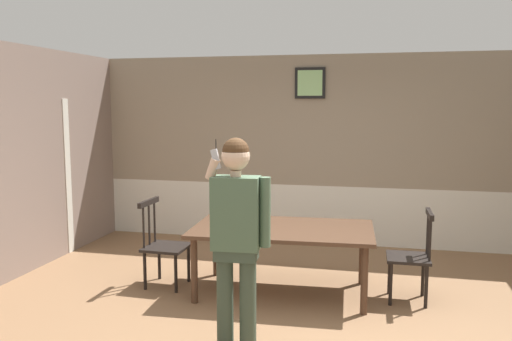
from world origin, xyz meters
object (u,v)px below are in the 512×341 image
(person_figure, at_px, (237,228))
(chair_by_doorway, at_px, (163,245))
(chair_near_window, at_px, (412,256))
(dining_table, at_px, (283,234))

(person_figure, bearing_deg, chair_by_doorway, -50.71)
(chair_by_doorway, xyz_separation_m, person_figure, (1.20, -1.28, 0.55))
(chair_near_window, relative_size, person_figure, 0.54)
(dining_table, xyz_separation_m, chair_by_doorway, (-1.34, -0.07, -0.18))
(chair_near_window, height_order, chair_by_doorway, chair_by_doorway)
(chair_near_window, distance_m, person_figure, 2.12)
(chair_by_doorway, distance_m, person_figure, 1.84)
(dining_table, bearing_deg, chair_by_doorway, -177.12)
(person_figure, bearing_deg, chair_near_window, -140.05)
(dining_table, xyz_separation_m, chair_near_window, (1.34, 0.07, -0.18))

